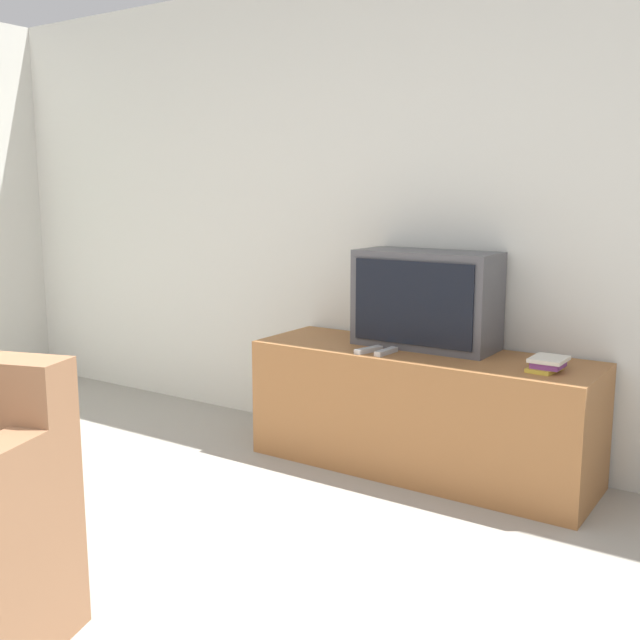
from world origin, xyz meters
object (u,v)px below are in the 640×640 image
(remote_on_stand, at_px, (368,350))
(television, at_px, (426,299))
(tv_stand, at_px, (420,411))
(book_stack, at_px, (547,364))
(remote_secondary, at_px, (386,352))

(remote_on_stand, bearing_deg, television, 57.46)
(tv_stand, height_order, book_stack, book_stack)
(television, relative_size, remote_on_stand, 4.26)
(tv_stand, relative_size, book_stack, 9.04)
(book_stack, bearing_deg, remote_on_stand, -172.73)
(television, bearing_deg, book_stack, -13.73)
(remote_on_stand, xyz_separation_m, remote_secondary, (0.09, 0.01, 0.00))
(remote_secondary, bearing_deg, television, 72.20)
(remote_secondary, bearing_deg, book_stack, 7.05)
(remote_on_stand, bearing_deg, remote_secondary, 9.04)
(tv_stand, relative_size, remote_on_stand, 10.31)
(book_stack, xyz_separation_m, remote_secondary, (-0.77, -0.10, -0.02))
(tv_stand, xyz_separation_m, remote_on_stand, (-0.21, -0.17, 0.32))
(television, height_order, book_stack, television)
(tv_stand, xyz_separation_m, book_stack, (0.65, -0.06, 0.34))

